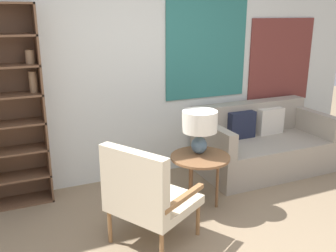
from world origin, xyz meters
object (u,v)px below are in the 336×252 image
(armchair, at_px, (145,193))
(side_table, at_px, (200,161))
(couch, at_px, (261,145))
(table_lamp, at_px, (200,125))

(armchair, relative_size, side_table, 1.53)
(armchair, relative_size, couch, 0.56)
(armchair, xyz_separation_m, couch, (1.95, 0.99, -0.19))
(side_table, bearing_deg, couch, 25.47)
(armchair, xyz_separation_m, side_table, (0.75, 0.42, 0.01))
(armchair, height_order, table_lamp, table_lamp)
(side_table, relative_size, table_lamp, 1.34)
(couch, bearing_deg, side_table, -154.53)
(couch, height_order, side_table, couch)
(couch, distance_m, table_lamp, 1.39)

